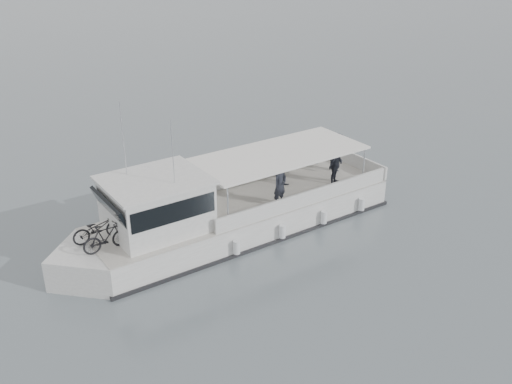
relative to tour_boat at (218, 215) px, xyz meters
name	(u,v)px	position (x,y,z in m)	size (l,w,h in m)	color
ground	(326,207)	(5.31, 1.09, -1.02)	(1400.00, 1400.00, 0.00)	slate
tour_boat	(218,215)	(0.00, 0.00, 0.00)	(14.68, 7.08, 6.19)	white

